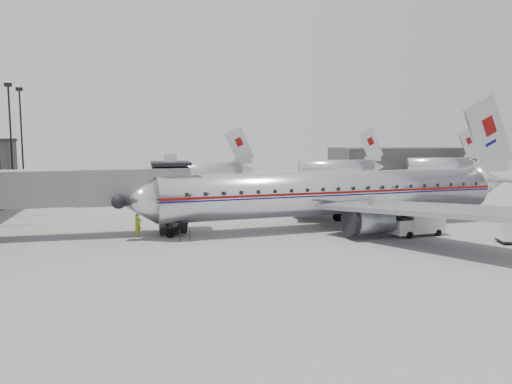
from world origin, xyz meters
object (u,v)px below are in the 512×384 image
at_px(airliner, 340,193).
at_px(ramp_worker, 138,225).
at_px(baggage_cart_navy, 382,221).
at_px(service_van, 417,222).

xyz_separation_m(airliner, ramp_worker, (-18.79, -0.08, -2.31)).
relative_size(airliner, ramp_worker, 21.22).
height_order(baggage_cart_navy, ramp_worker, ramp_worker).
bearing_deg(baggage_cart_navy, airliner, 120.10).
height_order(service_van, ramp_worker, service_van).
bearing_deg(airliner, ramp_worker, 174.68).
bearing_deg(ramp_worker, baggage_cart_navy, -46.78).
height_order(service_van, baggage_cart_navy, service_van).
xyz_separation_m(airliner, baggage_cart_navy, (2.94, -2.88, -2.33)).
height_order(airliner, ramp_worker, airliner).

